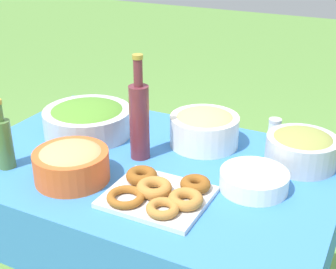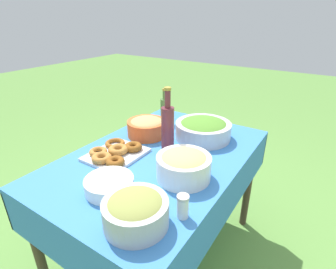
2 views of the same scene
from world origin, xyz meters
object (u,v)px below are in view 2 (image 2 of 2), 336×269
pasta_bowl (184,165)px  bread_bowl (147,126)px  olive_bowl (136,210)px  plate_stack (109,185)px  donut_platter (115,153)px  salad_bowl (203,129)px  olive_oil_bottle (165,109)px  wine_bottle (168,129)px

pasta_bowl → bread_bowl: bearing=-123.1°
olive_bowl → plate_stack: bearing=-112.5°
pasta_bowl → donut_platter: pasta_bowl is taller
plate_stack → olive_bowl: bearing=67.5°
salad_bowl → plate_stack: (0.71, -0.11, -0.03)m
olive_oil_bottle → bread_bowl: 0.26m
pasta_bowl → olive_bowl: 0.36m
plate_stack → olive_oil_bottle: olive_oil_bottle is taller
pasta_bowl → olive_bowl: pasta_bowl is taller
plate_stack → olive_oil_bottle: (-0.80, -0.24, 0.07)m
pasta_bowl → wine_bottle: wine_bottle is taller
pasta_bowl → plate_stack: 0.35m
plate_stack → olive_bowl: olive_bowl is taller
pasta_bowl → bread_bowl: 0.52m
pasta_bowl → donut_platter: 0.42m
salad_bowl → olive_oil_bottle: 0.36m
wine_bottle → olive_bowl: wine_bottle is taller
bread_bowl → pasta_bowl: bearing=56.9°
salad_bowl → bread_bowl: size_ratio=1.41×
olive_bowl → olive_oil_bottle: bearing=-152.2°
donut_platter → olive_bowl: olive_bowl is taller
salad_bowl → olive_oil_bottle: size_ratio=1.40×
salad_bowl → pasta_bowl: (0.45, 0.12, 0.01)m
olive_bowl → salad_bowl: bearing=-171.2°
olive_oil_bottle → wine_bottle: wine_bottle is taller
donut_platter → plate_stack: plate_stack is taller
donut_platter → wine_bottle: wine_bottle is taller
olive_oil_bottle → olive_bowl: size_ratio=1.01×
pasta_bowl → olive_oil_bottle: 0.71m
salad_bowl → wine_bottle: bearing=-15.6°
pasta_bowl → donut_platter: bearing=-86.3°
plate_stack → bread_bowl: size_ratio=0.89×
olive_oil_bottle → plate_stack: bearing=16.9°
olive_oil_bottle → wine_bottle: bearing=35.9°
wine_bottle → bread_bowl: 0.28m
donut_platter → bread_bowl: bread_bowl is taller
bread_bowl → olive_bowl: size_ratio=1.00×
donut_platter → bread_bowl: size_ratio=1.32×
olive_oil_bottle → bread_bowl: size_ratio=1.01×
salad_bowl → pasta_bowl: 0.46m
wine_bottle → donut_platter: bearing=-48.7°
pasta_bowl → donut_platter: size_ratio=0.80×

